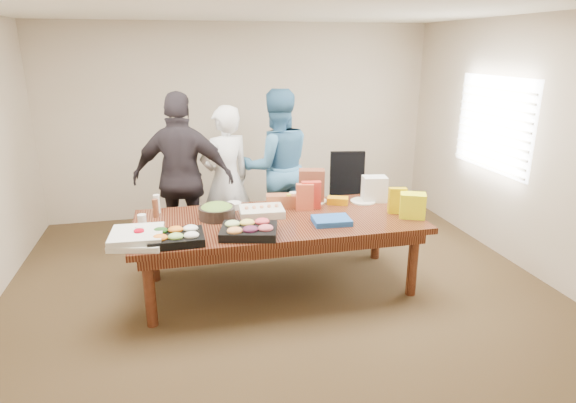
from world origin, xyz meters
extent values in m
cube|color=#47301E|center=(0.00, 0.00, -0.01)|extent=(5.50, 5.00, 0.02)
cube|color=white|center=(0.00, 0.00, 2.71)|extent=(5.50, 5.00, 0.02)
cube|color=beige|center=(0.00, 2.50, 1.35)|extent=(5.50, 0.04, 2.70)
cube|color=beige|center=(0.00, -2.50, 1.35)|extent=(5.50, 0.04, 2.70)
cube|color=beige|center=(2.75, 0.00, 1.35)|extent=(0.04, 5.00, 2.70)
cube|color=white|center=(2.72, 0.60, 1.50)|extent=(0.03, 1.40, 1.10)
cube|color=beige|center=(2.68, 0.60, 1.50)|extent=(0.04, 1.36, 1.00)
cube|color=#4C1C0F|center=(0.00, 0.00, 0.38)|extent=(2.80, 1.20, 0.75)
cube|color=black|center=(1.18, 1.10, 0.53)|extent=(0.62, 0.62, 1.05)
imported|color=white|center=(-0.40, 1.11, 0.87)|extent=(0.75, 0.63, 1.75)
imported|color=teal|center=(0.25, 1.29, 0.95)|extent=(0.97, 0.77, 1.90)
imported|color=black|center=(-0.89, 0.95, 0.96)|extent=(1.21, 0.74, 1.92)
cube|color=black|center=(-0.99, -0.38, 0.79)|extent=(0.48, 0.38, 0.07)
cube|color=black|center=(-0.35, -0.37, 0.79)|extent=(0.58, 0.50, 0.08)
cube|color=silver|center=(-0.15, 0.14, 0.79)|extent=(0.45, 0.35, 0.08)
cylinder|color=black|center=(-0.59, 0.15, 0.81)|extent=(0.36, 0.36, 0.12)
cube|color=#2053AD|center=(0.47, -0.24, 0.78)|extent=(0.37, 0.29, 0.05)
cube|color=red|center=(0.40, 0.23, 0.90)|extent=(0.21, 0.11, 0.29)
cube|color=#D4AF05|center=(1.21, -0.11, 0.88)|extent=(0.19, 0.10, 0.26)
cube|color=#DA5632|center=(0.32, 0.20, 0.89)|extent=(0.19, 0.11, 0.28)
cylinder|color=white|center=(0.25, 0.39, 0.82)|extent=(0.10, 0.10, 0.14)
cylinder|color=yellow|center=(0.17, 0.31, 0.83)|extent=(0.06, 0.06, 0.15)
cylinder|color=brown|center=(-1.18, 0.33, 0.84)|extent=(0.07, 0.07, 0.18)
cylinder|color=white|center=(-1.17, 0.46, 0.85)|extent=(0.08, 0.08, 0.19)
cube|color=orange|center=(0.72, 0.31, 0.79)|extent=(0.26, 0.21, 0.07)
cube|color=brown|center=(0.11, 0.36, 0.82)|extent=(0.35, 0.20, 0.13)
cube|color=brown|center=(0.46, 0.45, 0.93)|extent=(0.31, 0.22, 0.36)
cylinder|color=#B20015|center=(-1.30, -0.32, 0.81)|extent=(0.10, 0.10, 0.12)
cylinder|color=white|center=(-1.30, -0.21, 0.80)|extent=(0.08, 0.08, 0.11)
cylinder|color=white|center=(-1.30, 0.10, 0.81)|extent=(0.10, 0.10, 0.11)
cube|color=silver|center=(-1.30, -0.34, 0.78)|extent=(0.52, 0.52, 0.05)
cube|color=silver|center=(-1.32, -0.32, 0.83)|extent=(0.46, 0.46, 0.05)
cylinder|color=silver|center=(1.01, 0.32, 0.76)|extent=(0.30, 0.30, 0.02)
cylinder|color=white|center=(0.50, 0.44, 0.76)|extent=(0.30, 0.30, 0.02)
cylinder|color=white|center=(0.18, 0.39, 0.78)|extent=(0.21, 0.21, 0.07)
cylinder|color=white|center=(-0.39, 0.42, 0.78)|extent=(0.18, 0.18, 0.06)
cube|color=white|center=(1.14, 0.33, 0.89)|extent=(0.28, 0.22, 0.27)
cube|color=#F9FF13|center=(1.30, -0.26, 0.87)|extent=(0.29, 0.26, 0.25)
camera|label=1|loc=(-0.93, -4.37, 2.37)|focal=30.00mm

